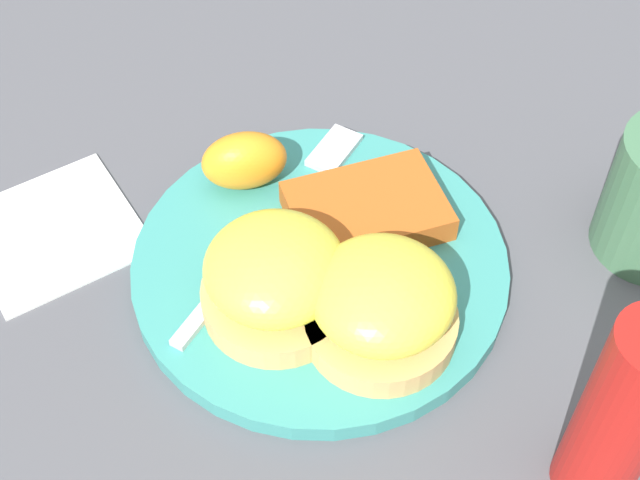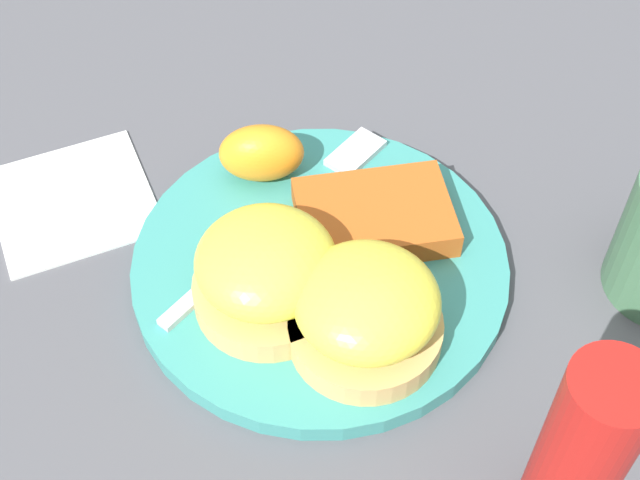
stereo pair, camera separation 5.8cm
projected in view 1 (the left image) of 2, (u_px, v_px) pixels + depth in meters
The scene contains 9 objects.
ground_plane at pixel (320, 272), 0.60m from camera, with size 1.10×1.10×0.00m, color #4C4C51.
plate at pixel (320, 265), 0.60m from camera, with size 0.25×0.25×0.01m, color teal.
sandwich_benedict_left at pixel (276, 278), 0.55m from camera, with size 0.10×0.10×0.06m.
sandwich_benedict_right at pixel (382, 304), 0.53m from camera, with size 0.10×0.10×0.06m.
hashbrown_patty at pixel (367, 211), 0.61m from camera, with size 0.10×0.07×0.02m, color #AF521B.
orange_wedge at pixel (244, 161), 0.62m from camera, with size 0.06×0.04×0.04m, color orange.
fork at pixel (283, 214), 0.61m from camera, with size 0.19×0.14×0.00m.
napkin at pixel (54, 230), 0.62m from camera, with size 0.11×0.11×0.00m, color white.
condiment_bottle at pixel (621, 417), 0.45m from camera, with size 0.04×0.04×0.15m, color #B21914.
Camera 1 is at (-0.16, -0.33, 0.48)m, focal length 50.00 mm.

